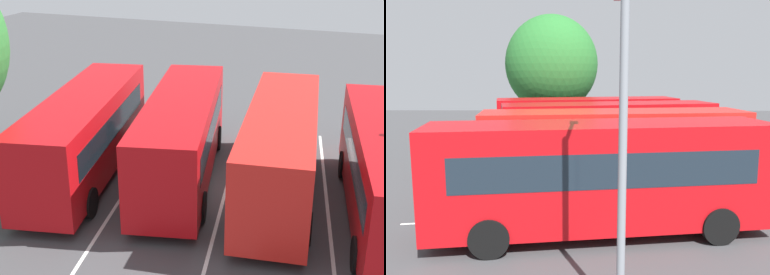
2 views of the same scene
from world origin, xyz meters
The scene contains 8 objects.
ground_plane centered at (0.00, 0.00, 0.00)m, with size 67.74×67.74×0.00m, color #424244.
bus_center_left centered at (0.25, -1.92, 1.84)m, with size 10.11×3.58×3.33m.
bus_center_right centered at (0.28, 1.91, 1.84)m, with size 10.16×4.47×3.33m.
bus_far_right centered at (-0.70, 5.52, 1.84)m, with size 10.16×4.30×3.33m.
pedestrian centered at (6.26, -1.81, 1.03)m, with size 0.39×0.39×1.74m.
lane_stripe_outer_left centered at (0.00, -3.76, 0.00)m, with size 13.67×0.12×0.01m, color silver.
lane_stripe_inner_left centered at (0.00, 0.00, 0.00)m, with size 13.67×0.12×0.01m, color silver.
lane_stripe_inner_right centered at (0.00, 3.76, 0.00)m, with size 13.67×0.12×0.01m, color silver.
Camera 1 is at (-17.77, -5.05, 9.41)m, focal length 50.85 mm.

